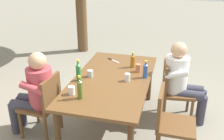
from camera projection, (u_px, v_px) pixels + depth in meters
The scene contains 16 objects.
ground_plane at pixel (112, 124), 3.78m from camera, with size 24.00×24.00×0.00m, color gray.
dining_table at pixel (112, 83), 3.51m from camera, with size 1.85×1.00×0.74m.
chair_near_right at pixel (173, 88), 3.76m from camera, with size 0.48×0.48×0.87m.
chair_far_left at pixel (44, 103), 3.39m from camera, with size 0.47×0.47×0.87m.
chair_near_left at pixel (170, 120), 3.03m from camera, with size 0.45×0.45×0.87m.
person_in_white_shirt at pixel (182, 78), 3.68m from camera, with size 0.47×0.62×1.18m.
person_in_plaid_shirt at pixel (35, 90), 3.35m from camera, with size 0.47×0.62×1.18m.
bottle_amber at pixel (133, 61), 3.79m from camera, with size 0.06×0.06×0.23m.
bottle_olive at pixel (80, 89), 2.95m from camera, with size 0.06×0.06×0.28m.
bottle_blue at pixel (145, 70), 3.46m from camera, with size 0.06×0.06×0.24m.
bottle_green at pixel (78, 72), 3.37m from camera, with size 0.06×0.06×0.29m.
cup_steel at pixel (90, 73), 3.51m from camera, with size 0.08×0.08×0.09m, color #B2B7BC.
cup_glass at pixel (127, 77), 3.39m from camera, with size 0.07×0.07×0.10m, color silver.
cup_terracotta at pixel (138, 68), 3.65m from camera, with size 0.07×0.07×0.11m, color #BC6B47.
cup_white at pixel (72, 90), 3.06m from camera, with size 0.08×0.08×0.10m, color white.
table_knife at pixel (113, 60), 4.07m from camera, with size 0.15×0.21×0.01m.
Camera 1 is at (-3.04, -0.78, 2.25)m, focal length 41.94 mm.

